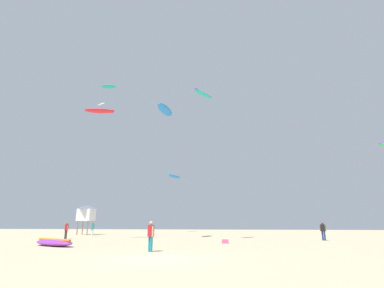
{
  "coord_description": "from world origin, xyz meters",
  "views": [
    {
      "loc": [
        3.77,
        -14.63,
        1.71
      ],
      "look_at": [
        0.0,
        15.28,
        9.88
      ],
      "focal_mm": 27.11,
      "sensor_mm": 36.0,
      "label": 1
    }
  ],
  "objects_px": {
    "lifeguard_tower": "(86,213)",
    "kite_aloft_5": "(100,111)",
    "person_left": "(323,229)",
    "kite_aloft_3": "(101,104)",
    "person_midground": "(66,229)",
    "cooler_box": "(225,241)",
    "kite_aloft_2": "(203,94)",
    "kite_aloft_1": "(165,110)",
    "kite_aloft_6": "(109,87)",
    "person_right": "(93,228)",
    "kite_grounded_near": "(54,242)",
    "person_foreground": "(151,234)",
    "kite_aloft_4": "(174,176)"
  },
  "relations": [
    {
      "from": "person_foreground",
      "to": "kite_aloft_6",
      "type": "distance_m",
      "value": 26.89
    },
    {
      "from": "person_foreground",
      "to": "kite_grounded_near",
      "type": "xyz_separation_m",
      "value": [
        -8.29,
        3.27,
        -0.79
      ]
    },
    {
      "from": "kite_aloft_1",
      "to": "kite_aloft_2",
      "type": "xyz_separation_m",
      "value": [
        4.89,
        -2.57,
        0.67
      ]
    },
    {
      "from": "kite_aloft_5",
      "to": "kite_grounded_near",
      "type": "bearing_deg",
      "value": -81.15
    },
    {
      "from": "person_right",
      "to": "kite_aloft_2",
      "type": "bearing_deg",
      "value": 104.81
    },
    {
      "from": "person_right",
      "to": "kite_aloft_3",
      "type": "distance_m",
      "value": 29.42
    },
    {
      "from": "kite_aloft_3",
      "to": "cooler_box",
      "type": "bearing_deg",
      "value": -46.45
    },
    {
      "from": "cooler_box",
      "to": "kite_aloft_2",
      "type": "xyz_separation_m",
      "value": [
        -2.07,
        3.96,
        15.46
      ]
    },
    {
      "from": "lifeguard_tower",
      "to": "kite_aloft_1",
      "type": "relative_size",
      "value": 0.99
    },
    {
      "from": "person_midground",
      "to": "lifeguard_tower",
      "type": "xyz_separation_m",
      "value": [
        -3.05,
        10.22,
        2.03
      ]
    },
    {
      "from": "person_midground",
      "to": "kite_aloft_2",
      "type": "relative_size",
      "value": 0.55
    },
    {
      "from": "person_midground",
      "to": "kite_grounded_near",
      "type": "distance_m",
      "value": 10.26
    },
    {
      "from": "kite_aloft_6",
      "to": "cooler_box",
      "type": "bearing_deg",
      "value": -28.96
    },
    {
      "from": "person_midground",
      "to": "kite_aloft_6",
      "type": "height_order",
      "value": "kite_aloft_6"
    },
    {
      "from": "cooler_box",
      "to": "kite_aloft_6",
      "type": "height_order",
      "value": "kite_aloft_6"
    },
    {
      "from": "kite_aloft_2",
      "to": "kite_aloft_5",
      "type": "xyz_separation_m",
      "value": [
        -11.87,
        -0.33,
        -1.58
      ]
    },
    {
      "from": "person_right",
      "to": "kite_aloft_3",
      "type": "xyz_separation_m",
      "value": [
        -7.79,
        15.36,
        23.85
      ]
    },
    {
      "from": "kite_grounded_near",
      "to": "kite_aloft_6",
      "type": "distance_m",
      "value": 23.36
    },
    {
      "from": "kite_aloft_5",
      "to": "person_midground",
      "type": "bearing_deg",
      "value": 159.73
    },
    {
      "from": "person_foreground",
      "to": "kite_aloft_1",
      "type": "bearing_deg",
      "value": -123.31
    },
    {
      "from": "person_left",
      "to": "kite_aloft_1",
      "type": "distance_m",
      "value": 21.62
    },
    {
      "from": "kite_grounded_near",
      "to": "cooler_box",
      "type": "bearing_deg",
      "value": 19.3
    },
    {
      "from": "person_foreground",
      "to": "person_midground",
      "type": "xyz_separation_m",
      "value": [
        -12.7,
        12.51,
        -0.03
      ]
    },
    {
      "from": "lifeguard_tower",
      "to": "cooler_box",
      "type": "relative_size",
      "value": 7.41
    },
    {
      "from": "kite_aloft_1",
      "to": "kite_aloft_5",
      "type": "xyz_separation_m",
      "value": [
        -6.99,
        -2.9,
        -0.91
      ]
    },
    {
      "from": "kite_aloft_2",
      "to": "kite_aloft_4",
      "type": "relative_size",
      "value": 0.79
    },
    {
      "from": "person_left",
      "to": "kite_aloft_3",
      "type": "distance_m",
      "value": 46.53
    },
    {
      "from": "kite_aloft_2",
      "to": "kite_grounded_near",
      "type": "bearing_deg",
      "value": -141.65
    },
    {
      "from": "person_midground",
      "to": "cooler_box",
      "type": "height_order",
      "value": "person_midground"
    },
    {
      "from": "person_left",
      "to": "person_right",
      "type": "xyz_separation_m",
      "value": [
        -26.44,
        5.24,
        -0.01
      ]
    },
    {
      "from": "person_midground",
      "to": "kite_aloft_5",
      "type": "distance_m",
      "value": 13.45
    },
    {
      "from": "kite_aloft_3",
      "to": "person_midground",
      "type": "bearing_deg",
      "value": -70.27
    },
    {
      "from": "kite_aloft_2",
      "to": "kite_aloft_5",
      "type": "bearing_deg",
      "value": -178.42
    },
    {
      "from": "kite_aloft_3",
      "to": "kite_aloft_5",
      "type": "xyz_separation_m",
      "value": [
        10.75,
        -22.35,
        -10.82
      ]
    },
    {
      "from": "lifeguard_tower",
      "to": "person_foreground",
      "type": "bearing_deg",
      "value": -55.28
    },
    {
      "from": "kite_aloft_2",
      "to": "kite_aloft_5",
      "type": "distance_m",
      "value": 11.98
    },
    {
      "from": "kite_aloft_2",
      "to": "kite_aloft_6",
      "type": "relative_size",
      "value": 1.5
    },
    {
      "from": "kite_grounded_near",
      "to": "lifeguard_tower",
      "type": "height_order",
      "value": "lifeguard_tower"
    },
    {
      "from": "lifeguard_tower",
      "to": "kite_aloft_5",
      "type": "height_order",
      "value": "kite_aloft_5"
    },
    {
      "from": "cooler_box",
      "to": "kite_aloft_5",
      "type": "relative_size",
      "value": 0.16
    },
    {
      "from": "kite_aloft_6",
      "to": "kite_aloft_5",
      "type": "bearing_deg",
      "value": -74.28
    },
    {
      "from": "person_left",
      "to": "person_right",
      "type": "bearing_deg",
      "value": 113.45
    },
    {
      "from": "kite_grounded_near",
      "to": "person_foreground",
      "type": "bearing_deg",
      "value": -21.53
    },
    {
      "from": "person_midground",
      "to": "lifeguard_tower",
      "type": "distance_m",
      "value": 10.85
    },
    {
      "from": "kite_aloft_5",
      "to": "kite_aloft_4",
      "type": "bearing_deg",
      "value": 81.14
    },
    {
      "from": "lifeguard_tower",
      "to": "kite_aloft_2",
      "type": "xyz_separation_m",
      "value": [
        18.08,
        -11.05,
        12.57
      ]
    },
    {
      "from": "lifeguard_tower",
      "to": "kite_aloft_2",
      "type": "distance_m",
      "value": 24.63
    },
    {
      "from": "person_right",
      "to": "kite_aloft_3",
      "type": "bearing_deg",
      "value": -114.13
    },
    {
      "from": "person_left",
      "to": "lifeguard_tower",
      "type": "height_order",
      "value": "lifeguard_tower"
    },
    {
      "from": "person_left",
      "to": "kite_aloft_1",
      "type": "bearing_deg",
      "value": 120.65
    }
  ]
}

